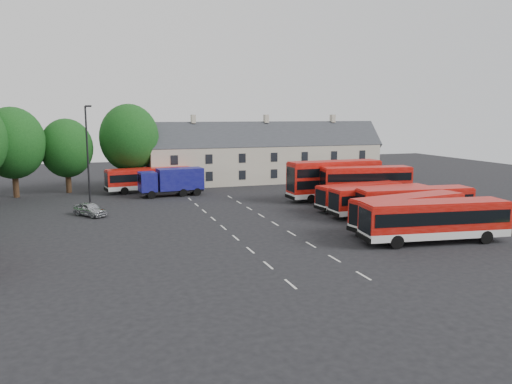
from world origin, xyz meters
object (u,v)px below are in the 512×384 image
lamppost (88,153)px  bus_row_a (435,218)px  bus_dd_south (366,183)px  silver_car (90,209)px  box_truck (172,181)px

lamppost → bus_row_a: bearing=-44.0°
bus_row_a → bus_dd_south: 17.73m
bus_row_a → lamppost: size_ratio=1.09×
bus_row_a → silver_car: 32.66m
box_truck → lamppost: size_ratio=0.73×
silver_car → lamppost: bearing=54.1°
bus_row_a → silver_car: (-26.01, 19.70, -1.33)m
box_truck → silver_car: (-9.82, -9.79, -1.25)m
box_truck → lamppost: lamppost is taller
box_truck → lamppost: bearing=-161.8°
bus_dd_south → silver_car: size_ratio=2.62×
bus_dd_south → silver_car: bus_dd_south is taller
bus_dd_south → bus_row_a: bearing=-94.9°
box_truck → lamppost: 11.44m
bus_dd_south → lamppost: lamppost is taller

